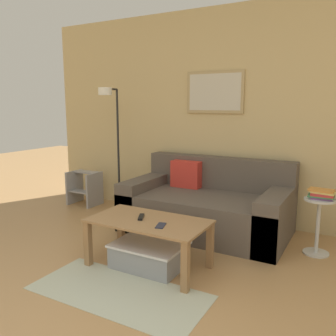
{
  "coord_description": "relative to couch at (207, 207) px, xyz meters",
  "views": [
    {
      "loc": [
        1.29,
        -0.95,
        1.42
      ],
      "look_at": [
        -0.26,
        1.82,
        0.85
      ],
      "focal_mm": 38.0,
      "sensor_mm": 36.0,
      "label": 1
    }
  ],
  "objects": [
    {
      "name": "cell_phone",
      "position": [
        0.08,
        -1.19,
        0.15
      ],
      "size": [
        0.1,
        0.15,
        0.01
      ],
      "primitive_type": "cube",
      "rotation": [
        0.0,
        0.0,
        0.28
      ],
      "color": "#1E2338",
      "rests_on": "coffee_table"
    },
    {
      "name": "floor_lamp",
      "position": [
        -1.3,
        -0.02,
        0.74
      ],
      "size": [
        0.24,
        0.44,
        1.62
      ],
      "color": "black",
      "rests_on": "ground_plane"
    },
    {
      "name": "coffee_table",
      "position": [
        -0.09,
        -1.1,
        0.07
      ],
      "size": [
        1.04,
        0.56,
        0.43
      ],
      "color": "#997047",
      "rests_on": "ground_plane"
    },
    {
      "name": "couch",
      "position": [
        0.0,
        0.0,
        0.0
      ],
      "size": [
        1.79,
        0.99,
        0.8
      ],
      "color": "brown",
      "rests_on": "ground_plane"
    },
    {
      "name": "wall_back",
      "position": [
        0.21,
        0.52,
        1.0
      ],
      "size": [
        5.6,
        0.09,
        2.55
      ],
      "color": "tan",
      "rests_on": "ground_plane"
    },
    {
      "name": "step_stool",
      "position": [
        -1.96,
        0.14,
        -0.03
      ],
      "size": [
        0.41,
        0.34,
        0.47
      ],
      "color": "#99999E",
      "rests_on": "ground_plane"
    },
    {
      "name": "storage_bin",
      "position": [
        -0.08,
        -1.1,
        -0.17
      ],
      "size": [
        0.62,
        0.46,
        0.22
      ],
      "color": "gray",
      "rests_on": "ground_plane"
    },
    {
      "name": "remote_control",
      "position": [
        -0.17,
        -1.09,
        0.16
      ],
      "size": [
        0.1,
        0.15,
        0.02
      ],
      "primitive_type": "cube",
      "rotation": [
        0.0,
        0.0,
        0.45
      ],
      "color": "black",
      "rests_on": "coffee_table"
    },
    {
      "name": "book_stack",
      "position": [
        1.19,
        -0.09,
        0.31
      ],
      "size": [
        0.25,
        0.17,
        0.09
      ],
      "color": "#8C4C93",
      "rests_on": "side_table"
    },
    {
      "name": "side_table",
      "position": [
        1.18,
        -0.09,
        0.04
      ],
      "size": [
        0.28,
        0.28,
        0.55
      ],
      "color": "silver",
      "rests_on": "ground_plane"
    },
    {
      "name": "area_rug",
      "position": [
        -0.05,
        -1.6,
        -0.28
      ],
      "size": [
        1.38,
        0.63,
        0.01
      ],
      "primitive_type": "cube",
      "color": "#B2B79E",
      "rests_on": "ground_plane"
    }
  ]
}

